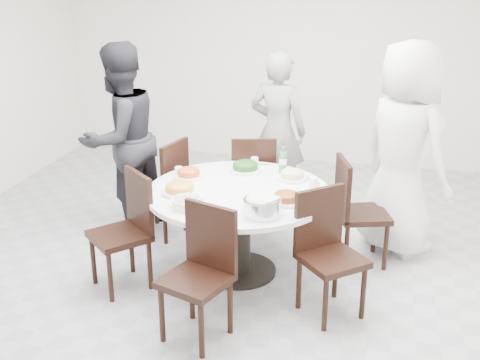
% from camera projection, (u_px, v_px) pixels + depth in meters
% --- Properties ---
extents(floor, '(6.00, 6.00, 0.01)m').
position_uv_depth(floor, '(236.00, 263.00, 5.30)').
color(floor, '#A2A3A7').
rests_on(floor, ground).
extents(wall_back, '(6.00, 0.01, 2.80)m').
position_uv_depth(wall_back, '(293.00, 53.00, 7.54)').
color(wall_back, white).
rests_on(wall_back, ground).
extents(wall_front, '(6.00, 0.01, 2.80)m').
position_uv_depth(wall_front, '(29.00, 307.00, 2.08)').
color(wall_front, white).
rests_on(wall_front, ground).
extents(dining_table, '(1.50, 1.50, 0.75)m').
position_uv_depth(dining_table, '(239.00, 232.00, 5.02)').
color(dining_table, white).
rests_on(dining_table, floor).
extents(chair_ne, '(0.53, 0.53, 0.95)m').
position_uv_depth(chair_ne, '(363.00, 212.00, 5.17)').
color(chair_ne, black).
rests_on(chair_ne, floor).
extents(chair_n, '(0.51, 0.51, 0.95)m').
position_uv_depth(chair_n, '(253.00, 180.00, 5.90)').
color(chair_n, black).
rests_on(chair_n, floor).
extents(chair_nw, '(0.51, 0.51, 0.95)m').
position_uv_depth(chair_nw, '(159.00, 188.00, 5.71)').
color(chair_nw, black).
rests_on(chair_nw, floor).
extents(chair_sw, '(0.59, 0.59, 0.95)m').
position_uv_depth(chair_sw, '(119.00, 233.00, 4.77)').
color(chair_sw, black).
rests_on(chair_sw, floor).
extents(chair_s, '(0.54, 0.54, 0.95)m').
position_uv_depth(chair_s, '(195.00, 278.00, 4.11)').
color(chair_s, black).
rests_on(chair_s, floor).
extents(chair_se, '(0.59, 0.59, 0.95)m').
position_uv_depth(chair_se, '(332.00, 257.00, 4.39)').
color(chair_se, black).
rests_on(chair_se, floor).
extents(diner_right, '(1.09, 1.08, 1.90)m').
position_uv_depth(diner_right, '(404.00, 150.00, 5.25)').
color(diner_right, silver).
rests_on(diner_right, floor).
extents(diner_middle, '(0.66, 0.50, 1.66)m').
position_uv_depth(diner_middle, '(278.00, 131.00, 6.26)').
color(diner_middle, black).
rests_on(diner_middle, floor).
extents(diner_left, '(1.00, 1.09, 1.82)m').
position_uv_depth(diner_left, '(120.00, 139.00, 5.72)').
color(diner_left, black).
rests_on(diner_left, floor).
extents(dish_greens, '(0.29, 0.29, 0.07)m').
position_uv_depth(dish_greens, '(245.00, 167.00, 5.31)').
color(dish_greens, white).
rests_on(dish_greens, dining_table).
extents(dish_pale, '(0.25, 0.25, 0.07)m').
position_uv_depth(dish_pale, '(292.00, 176.00, 5.11)').
color(dish_pale, white).
rests_on(dish_pale, dining_table).
extents(dish_orange, '(0.25, 0.25, 0.07)m').
position_uv_depth(dish_orange, '(189.00, 174.00, 5.15)').
color(dish_orange, white).
rests_on(dish_orange, dining_table).
extents(dish_redbrown, '(0.26, 0.26, 0.07)m').
position_uv_depth(dish_redbrown, '(287.00, 199.00, 4.63)').
color(dish_redbrown, white).
rests_on(dish_redbrown, dining_table).
extents(dish_tofu, '(0.29, 0.29, 0.08)m').
position_uv_depth(dish_tofu, '(180.00, 189.00, 4.81)').
color(dish_tofu, white).
rests_on(dish_tofu, dining_table).
extents(rice_bowl, '(0.29, 0.29, 0.12)m').
position_uv_depth(rice_bowl, '(262.00, 207.00, 4.40)').
color(rice_bowl, silver).
rests_on(rice_bowl, dining_table).
extents(soup_bowl, '(0.24, 0.24, 0.07)m').
position_uv_depth(soup_bowl, '(187.00, 203.00, 4.54)').
color(soup_bowl, white).
rests_on(soup_bowl, dining_table).
extents(beverage_bottle, '(0.07, 0.07, 0.24)m').
position_uv_depth(beverage_bottle, '(283.00, 159.00, 5.25)').
color(beverage_bottle, '#327F42').
rests_on(beverage_bottle, dining_table).
extents(tea_cups, '(0.07, 0.07, 0.08)m').
position_uv_depth(tea_cups, '(252.00, 163.00, 5.41)').
color(tea_cups, white).
rests_on(tea_cups, dining_table).
extents(chopsticks, '(0.24, 0.04, 0.01)m').
position_uv_depth(chopsticks, '(256.00, 163.00, 5.52)').
color(chopsticks, tan).
rests_on(chopsticks, dining_table).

